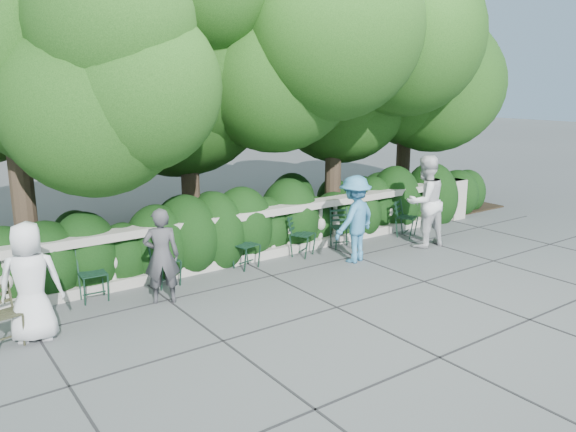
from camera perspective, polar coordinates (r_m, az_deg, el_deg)
ground at (r=9.82m, az=3.42°, el=-6.79°), size 90.00×90.00×0.00m
balustrade at (r=11.07m, az=-2.41°, el=-1.81°), size 12.00×0.44×1.00m
shrub_hedge at (r=12.18m, az=-5.48°, el=-2.81°), size 15.00×2.60×1.70m
tree_canopy at (r=12.24m, az=-3.49°, el=16.05°), size 15.04×6.52×6.78m
chair_a at (r=9.43m, az=-18.82°, el=-8.38°), size 0.47×0.51×0.84m
chair_b at (r=10.50m, az=-3.73°, el=-5.45°), size 0.53×0.56×0.84m
chair_c at (r=9.77m, az=-11.80°, el=-7.18°), size 0.49×0.53×0.84m
chair_d at (r=11.24m, az=2.15°, el=-4.15°), size 0.61×0.63×0.84m
chair_e at (r=11.77m, az=5.69°, el=-3.40°), size 0.58×0.60×0.84m
chair_f at (r=12.93m, az=12.49°, el=-2.12°), size 0.60×0.62×0.84m
chair_weathered at (r=8.31m, az=-26.36°, el=-12.11°), size 0.52×0.55×0.84m
person_businessman at (r=8.20m, az=-24.71°, el=-6.12°), size 0.93×0.76×1.63m
person_woman_grey at (r=8.95m, az=-12.73°, el=-3.98°), size 0.65×0.55×1.52m
person_casual_man at (r=12.08m, az=13.73°, el=1.45°), size 0.99×0.80×1.93m
person_older_blue at (r=10.82m, az=6.79°, el=-0.31°), size 1.21×0.87×1.68m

